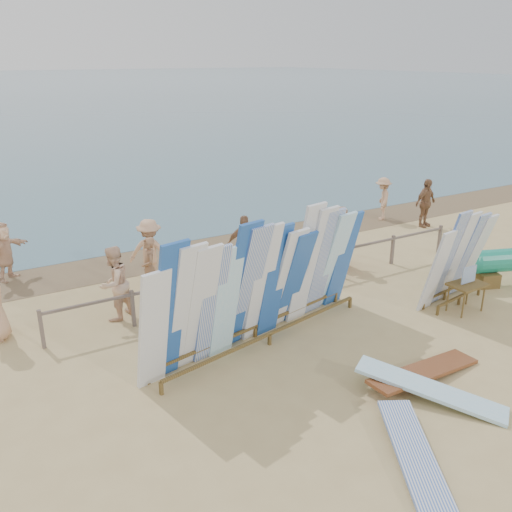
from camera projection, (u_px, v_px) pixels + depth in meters
ground at (352, 338)px, 12.04m from camera, size 160.00×160.00×0.00m
wet_sand_strip at (211, 246)px, 17.88m from camera, size 40.00×2.60×0.01m
fence at (280, 269)px, 14.26m from camera, size 12.08×0.08×0.90m
main_surfboard_rack at (262, 286)px, 11.48m from camera, size 5.94×1.84×2.95m
side_surfboard_rack at (457, 260)px, 13.42m from camera, size 2.26×0.97×2.54m
vendor_table at (466, 296)px, 13.20m from camera, size 0.90×0.64×1.18m
flat_board_e at (416, 466)px, 8.30m from camera, size 1.77×2.64×0.25m
flat_board_c at (423, 378)px, 10.57m from camera, size 2.73×0.76×0.30m
flat_board_a at (429, 399)px, 9.91m from camera, size 1.96×2.54×0.44m
beach_chair_left at (264, 271)px, 15.12m from camera, size 0.61×0.63×0.91m
beach_chair_right at (301, 262)px, 15.78m from camera, size 0.66×0.68×0.89m
stroller at (336, 253)px, 16.09m from camera, size 0.57×0.75×0.95m
beachgoer_2 at (114, 283)px, 12.66m from camera, size 0.97×0.83×1.81m
beachgoer_8 at (342, 237)px, 15.83m from camera, size 0.92×0.49×1.84m
beachgoer_4 at (245, 245)px, 15.31m from camera, size 1.10×0.90×1.74m
beachgoer_9 at (383, 199)px, 20.49m from camera, size 1.00×1.09×1.63m
beachgoer_1 at (149, 268)px, 13.79m from camera, size 0.41×0.64×1.64m
beachgoer_3 at (150, 252)px, 14.70m from camera, size 1.25×1.04×1.82m
beachgoer_10 at (425, 203)px, 19.62m from camera, size 1.08×0.57×1.77m
beachgoer_11 at (4, 251)px, 14.94m from camera, size 1.44×1.47×1.68m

